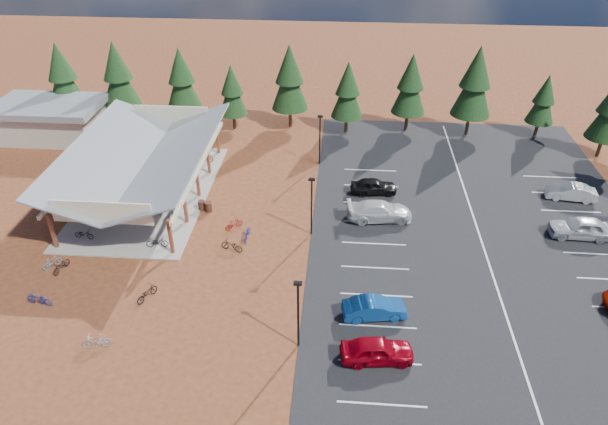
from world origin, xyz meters
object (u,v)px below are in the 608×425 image
at_px(bike_4, 157,242).
at_px(car_0, 377,350).
at_px(bike_pavilion, 142,156).
at_px(lamp_post_0, 298,310).
at_px(bike_9, 52,262).
at_px(bike_15, 234,224).
at_px(car_4, 374,186).
at_px(bike_12, 147,293).
at_px(bike_13, 97,341).
at_px(outbuilding, 51,119).
at_px(bike_16, 232,246).
at_px(car_3, 380,211).
at_px(lamp_post_2, 320,136).
at_px(bike_0, 84,234).
at_px(bike_3, 147,149).
at_px(bike_6, 177,179).
at_px(bike_5, 157,204).
at_px(bike_14, 247,233).
at_px(trash_bin_1, 202,206).
at_px(bike_8, 61,266).
at_px(car_9, 571,192).
at_px(bike_1, 121,208).
at_px(bike_10, 39,299).
at_px(lamp_post_1, 312,203).
at_px(car_1, 374,308).
at_px(bike_2, 142,169).
at_px(car_8, 581,228).
at_px(bike_7, 205,156).
at_px(trash_bin_0, 209,207).

relative_size(bike_4, car_0, 0.38).
relative_size(bike_pavilion, bike_4, 11.50).
bearing_deg(lamp_post_0, bike_9, 161.55).
relative_size(bike_15, car_4, 0.39).
distance_m(bike_12, bike_13, 4.87).
height_order(outbuilding, bike_16, outbuilding).
relative_size(bike_9, car_3, 0.28).
relative_size(lamp_post_2, bike_0, 3.26).
relative_size(bike_pavilion, bike_15, 12.04).
relative_size(bike_3, bike_16, 0.82).
height_order(lamp_post_2, bike_6, lamp_post_2).
relative_size(bike_5, bike_9, 1.22).
relative_size(bike_13, bike_14, 0.96).
bearing_deg(bike_5, trash_bin_1, -100.89).
bearing_deg(bike_5, bike_8, 134.44).
bearing_deg(bike_16, bike_pavilion, -113.27).
bearing_deg(car_9, bike_13, -52.05).
xyz_separation_m(outbuilding, bike_13, (16.64, -29.11, -1.49)).
bearing_deg(lamp_post_2, bike_14, -111.07).
xyz_separation_m(bike_8, bike_16, (11.98, 3.37, 0.02)).
xyz_separation_m(bike_12, bike_16, (4.75, 5.83, -0.01)).
xyz_separation_m(bike_1, car_3, (21.75, 0.95, 0.20)).
relative_size(car_4, car_9, 0.97).
height_order(lamp_post_2, bike_3, lamp_post_2).
height_order(bike_10, car_4, car_4).
bearing_deg(lamp_post_1, bike_4, -166.62).
height_order(bike_9, bike_13, bike_13).
relative_size(outbuilding, bike_13, 6.20).
bearing_deg(car_1, car_4, -11.61).
distance_m(bike_2, bike_14, 15.16).
xyz_separation_m(outbuilding, bike_2, (12.23, -7.46, -1.47)).
xyz_separation_m(bike_6, bike_9, (-5.92, -12.63, -0.11)).
bearing_deg(bike_16, bike_14, 168.02).
distance_m(bike_1, bike_13, 15.21).
distance_m(lamp_post_2, bike_13, 28.10).
relative_size(bike_16, car_1, 0.43).
bearing_deg(bike_14, lamp_post_0, -63.47).
relative_size(bike_0, bike_14, 0.85).
xyz_separation_m(bike_1, bike_15, (9.90, -1.41, -0.14)).
xyz_separation_m(trash_bin_1, bike_0, (-8.27, -4.99, 0.06)).
bearing_deg(lamp_post_0, car_0, -8.96).
relative_size(car_3, car_8, 1.10).
xyz_separation_m(bike_1, bike_14, (11.21, -2.63, -0.14)).
bearing_deg(bike_4, car_9, -82.57).
xyz_separation_m(bike_0, bike_14, (12.86, 1.16, -0.03)).
xyz_separation_m(bike_3, bike_15, (11.33, -12.59, -0.06)).
bearing_deg(bike_7, bike_12, -168.33).
height_order(bike_0, car_1, car_1).
bearing_deg(car_9, trash_bin_0, -74.11).
distance_m(outbuilding, bike_8, 24.74).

